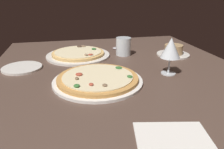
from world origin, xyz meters
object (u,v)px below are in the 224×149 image
at_px(ramekin_on_saucer, 173,51).
at_px(wine_glass_near, 171,49).
at_px(pizza_main, 98,79).
at_px(water_glass, 123,48).
at_px(spoon, 116,48).
at_px(side_plate, 22,68).
at_px(paper_menu, 172,137).
at_px(pizza_side, 78,54).

relative_size(ramekin_on_saucer, wine_glass_near, 1.12).
relative_size(pizza_main, water_glass, 3.68).
bearing_deg(spoon, water_glass, 3.33).
xyz_separation_m(pizza_main, ramekin_on_saucer, (-0.27, 0.44, 0.01)).
distance_m(pizza_main, side_plate, 0.37).
height_order(ramekin_on_saucer, side_plate, ramekin_on_saucer).
xyz_separation_m(pizza_main, paper_menu, (0.36, 0.12, -0.01)).
height_order(ramekin_on_saucer, wine_glass_near, wine_glass_near).
relative_size(ramekin_on_saucer, spoon, 1.59).
bearing_deg(ramekin_on_saucer, side_plate, -86.09).
bearing_deg(wine_glass_near, pizza_main, -85.24).
height_order(wine_glass_near, spoon, wine_glass_near).
distance_m(water_glass, paper_menu, 0.69).
bearing_deg(wine_glass_near, pizza_side, -133.47).
distance_m(wine_glass_near, water_glass, 0.33).
bearing_deg(side_plate, pizza_main, 54.60).
distance_m(side_plate, paper_menu, 0.72).
height_order(pizza_main, spoon, pizza_main).
height_order(pizza_main, water_glass, water_glass).
relative_size(water_glass, spoon, 0.86).
height_order(wine_glass_near, water_glass, wine_glass_near).
bearing_deg(spoon, wine_glass_near, 15.23).
relative_size(pizza_main, ramekin_on_saucer, 1.99).
distance_m(ramekin_on_saucer, side_plate, 0.75).
bearing_deg(ramekin_on_saucer, wine_glass_near, -30.69).
bearing_deg(paper_menu, wine_glass_near, 166.72).
height_order(water_glass, side_plate, water_glass).
distance_m(pizza_side, water_glass, 0.24).
bearing_deg(pizza_main, side_plate, -125.40).
bearing_deg(wine_glass_near, ramekin_on_saucer, 149.31).
distance_m(wine_glass_near, paper_menu, 0.43).
bearing_deg(ramekin_on_saucer, water_glass, -103.58).
relative_size(pizza_side, ramekin_on_saucer, 1.92).
bearing_deg(pizza_main, water_glass, 150.32).
bearing_deg(paper_menu, pizza_side, -155.20).
height_order(pizza_main, side_plate, pizza_main).
xyz_separation_m(wine_glass_near, paper_menu, (0.38, -0.17, -0.10)).
bearing_deg(side_plate, water_glass, 102.92).
bearing_deg(pizza_main, ramekin_on_saucer, 121.09).
xyz_separation_m(water_glass, side_plate, (0.11, -0.49, -0.04)).
relative_size(water_glass, paper_menu, 0.52).
distance_m(pizza_main, paper_menu, 0.38).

